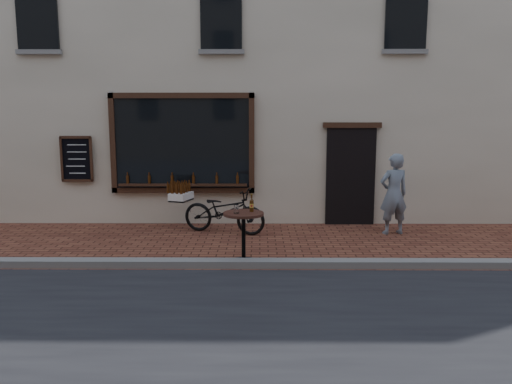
{
  "coord_description": "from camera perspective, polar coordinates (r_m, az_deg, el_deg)",
  "views": [
    {
      "loc": [
        -0.16,
        -7.77,
        2.51
      ],
      "look_at": [
        -0.23,
        1.2,
        1.1
      ],
      "focal_mm": 35.0,
      "sensor_mm": 36.0,
      "label": 1
    }
  ],
  "objects": [
    {
      "name": "ground",
      "position": [
        8.17,
        1.55,
        -8.96
      ],
      "size": [
        90.0,
        90.0,
        0.0
      ],
      "primitive_type": "plane",
      "color": "#5A2A1D",
      "rests_on": "ground"
    },
    {
      "name": "shop_building",
      "position": [
        14.49,
        1.11,
        18.83
      ],
      "size": [
        28.0,
        6.2,
        10.0
      ],
      "color": "beige",
      "rests_on": "ground"
    },
    {
      "name": "kerb",
      "position": [
        8.35,
        1.53,
        -8.15
      ],
      "size": [
        90.0,
        0.25,
        0.12
      ],
      "primitive_type": "cube",
      "color": "slate",
      "rests_on": "ground"
    },
    {
      "name": "cargo_bicycle",
      "position": [
        10.59,
        -3.86,
        -2.1
      ],
      "size": [
        2.21,
        1.21,
        1.02
      ],
      "rotation": [
        0.0,
        0.0,
        1.25
      ],
      "color": "black",
      "rests_on": "ground"
    },
    {
      "name": "bistro_table",
      "position": [
        8.41,
        -1.41,
        -4.02
      ],
      "size": [
        0.68,
        0.68,
        1.17
      ],
      "color": "black",
      "rests_on": "ground"
    },
    {
      "name": "pedestrian",
      "position": [
        10.82,
        15.46,
        -0.22
      ],
      "size": [
        0.7,
        0.54,
        1.7
      ],
      "primitive_type": "imported",
      "rotation": [
        0.0,
        0.0,
        3.37
      ],
      "color": "slate",
      "rests_on": "ground"
    }
  ]
}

